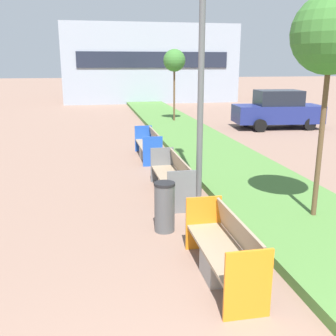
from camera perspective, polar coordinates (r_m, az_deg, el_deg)
planter_grass_strip at (r=14.47m, az=5.75°, el=2.79°), size 2.80×120.00×0.18m
building_backdrop at (r=34.27m, az=-2.79°, el=14.87°), size 14.05×5.50×6.16m
bench_orange_frame at (r=6.02m, az=8.16°, el=-12.41°), size 0.65×2.04×0.94m
bench_grey_frame at (r=9.51m, az=0.64°, el=-1.81°), size 0.65×2.41×0.94m
bench_blue_frame at (r=13.31m, az=-2.79°, el=3.03°), size 0.65×2.27×0.94m
litter_bin at (r=7.48m, az=-0.51°, el=-5.67°), size 0.40×0.40×0.97m
street_lamp_post at (r=9.11m, az=5.02°, el=21.61°), size 0.24×0.44×7.60m
sapling_tree_near at (r=7.95m, az=22.65°, el=17.41°), size 1.45×1.45×4.36m
sapling_tree_far at (r=20.87m, az=0.93°, el=15.26°), size 1.13×1.13×3.83m
parked_car_distant at (r=20.22m, az=15.60°, el=8.14°), size 4.35×2.16×1.86m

